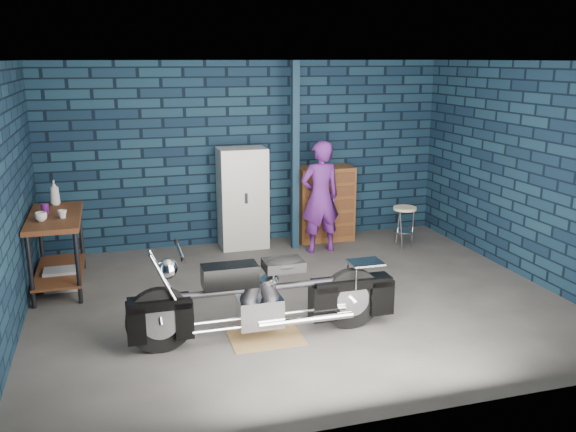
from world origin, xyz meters
The scene contains 15 objects.
ground centered at (0.00, 0.00, 0.00)m, with size 6.00×6.00×0.00m, color #55524F.
room_walls centered at (0.00, 0.55, 1.90)m, with size 6.02×5.01×2.71m.
support_post centered at (0.55, 1.95, 1.35)m, with size 0.10×0.10×2.70m, color #12283A.
workbench centered at (-2.68, 1.24, 0.46)m, with size 0.60×1.40×0.91m, color brown.
drip_mat centered at (-0.62, -0.85, 0.00)m, with size 0.72×0.54×0.01m, color olive.
motorcycle centered at (-0.62, -0.85, 0.51)m, with size 2.29×0.62×1.01m, color black, non-canonical shape.
person centered at (0.85, 1.69, 0.81)m, with size 0.59×0.39×1.61m, color #5D217C.
storage_bin centered at (-2.66, 1.15, 0.13)m, with size 0.40×0.29×0.25m, color #93969B.
locker centered at (-0.17, 2.23, 0.74)m, with size 0.69×0.49×1.48m, color silver.
tool_chest centered at (1.11, 2.23, 0.57)m, with size 0.85×0.47×1.14m, color brown.
shop_stool centered at (2.10, 1.50, 0.31)m, with size 0.34×0.34×0.62m, color beige, non-canonical shape.
cup_a centered at (-2.80, 0.98, 0.96)m, with size 0.14×0.14×0.11m, color beige.
cup_b centered at (-2.57, 1.06, 0.96)m, with size 0.11×0.11×0.10m, color beige.
mug_purple centered at (-2.79, 1.35, 0.97)m, with size 0.09×0.09×0.12m, color #581967.
bottle centered at (-2.70, 1.80, 1.07)m, with size 0.12×0.12×0.32m, color #93969B.
Camera 1 is at (-2.00, -6.31, 2.73)m, focal length 38.00 mm.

